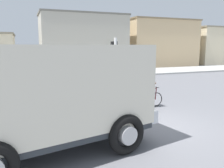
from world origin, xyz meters
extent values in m
plane|color=slate|center=(0.00, 0.00, 0.00)|extent=(120.00, 120.00, 0.00)
cube|color=#ADADA8|center=(0.00, 15.22, 0.08)|extent=(80.00, 5.00, 0.16)
cube|color=silver|center=(-3.72, -0.68, 1.80)|extent=(5.59, 3.49, 2.20)
cube|color=#2D3338|center=(-3.72, -0.68, 0.62)|extent=(5.48, 3.42, 0.16)
cube|color=silver|center=(-1.08, -0.15, 0.80)|extent=(0.71, 2.38, 0.36)
cube|color=black|center=(-1.22, -0.18, 2.30)|extent=(0.54, 2.11, 0.70)
torus|color=black|center=(-2.40, 0.89, 0.55)|extent=(1.13, 0.45, 1.10)
cylinder|color=beige|center=(-2.40, 0.89, 0.55)|extent=(0.54, 0.39, 0.50)
torus|color=black|center=(-1.89, -1.62, 0.55)|extent=(1.13, 0.45, 1.10)
cylinder|color=beige|center=(-1.89, -1.62, 0.55)|extent=(0.54, 0.39, 0.50)
torus|color=black|center=(1.47, 2.38, 0.34)|extent=(0.68, 0.08, 0.68)
torus|color=black|center=(0.43, 2.33, 0.34)|extent=(0.68, 0.08, 0.68)
cylinder|color=#591E1E|center=(1.13, 2.36, 0.91)|extent=(0.60, 0.07, 0.09)
cylinder|color=#591E1E|center=(1.19, 2.37, 0.66)|extent=(0.51, 0.07, 0.57)
cylinder|color=#591E1E|center=(0.63, 2.34, 0.61)|extent=(0.44, 0.07, 0.57)
cylinder|color=#591E1E|center=(1.45, 2.38, 0.64)|extent=(0.10, 0.05, 0.59)
cylinder|color=black|center=(1.42, 2.38, 0.95)|extent=(0.06, 0.50, 0.03)
cube|color=black|center=(0.83, 2.35, 0.88)|extent=(0.25, 0.13, 0.06)
cube|color=#338C51|center=(0.88, 2.35, 1.21)|extent=(0.31, 0.33, 0.59)
sphere|color=brown|center=(0.95, 2.36, 1.61)|extent=(0.22, 0.22, 0.22)
cylinder|color=#2D334C|center=(0.90, 2.45, 0.65)|extent=(0.31, 0.14, 0.57)
cylinder|color=brown|center=(1.07, 2.52, 1.26)|extent=(0.50, 0.12, 0.29)
cylinder|color=#2D334C|center=(0.91, 2.25, 0.65)|extent=(0.31, 0.14, 0.57)
cylinder|color=brown|center=(1.09, 2.20, 1.26)|extent=(0.50, 0.12, 0.29)
cylinder|color=red|center=(-0.73, 2.10, 0.20)|extent=(0.12, 0.12, 0.40)
cylinder|color=white|center=(-0.73, 2.10, 0.60)|extent=(0.12, 0.12, 0.40)
cylinder|color=red|center=(-0.73, 2.10, 1.00)|extent=(0.12, 0.12, 0.40)
cylinder|color=white|center=(-0.73, 2.10, 1.40)|extent=(0.12, 0.12, 0.40)
cylinder|color=red|center=(-0.73, 2.10, 1.80)|extent=(0.12, 0.12, 0.40)
cylinder|color=white|center=(-0.73, 2.10, 2.20)|extent=(0.12, 0.12, 0.40)
cylinder|color=red|center=(-0.73, 2.10, 2.60)|extent=(0.12, 0.12, 0.40)
cylinder|color=white|center=(-0.73, 2.10, 3.00)|extent=(0.12, 0.12, 0.40)
cube|color=black|center=(-0.73, 2.28, 2.75)|extent=(0.24, 0.20, 0.60)
sphere|color=orange|center=(-0.73, 2.40, 2.75)|extent=(0.14, 0.14, 0.14)
cube|color=#B7B7BC|center=(-4.17, 9.43, 0.65)|extent=(4.05, 1.81, 0.70)
cube|color=black|center=(-4.32, 9.43, 1.30)|extent=(2.24, 1.51, 0.60)
cylinder|color=black|center=(-2.95, 10.32, 0.30)|extent=(0.60, 0.20, 0.60)
cylinder|color=black|center=(-2.90, 8.62, 0.30)|extent=(0.60, 0.20, 0.60)
cylinder|color=black|center=(-5.43, 10.25, 0.30)|extent=(0.60, 0.20, 0.60)
cylinder|color=black|center=(-5.38, 8.55, 0.30)|extent=(0.60, 0.20, 0.60)
cube|color=#B7B7BC|center=(0.92, 8.00, 0.65)|extent=(4.12, 2.01, 0.70)
cube|color=black|center=(1.07, 7.98, 1.30)|extent=(2.31, 1.61, 0.60)
cylinder|color=black|center=(-0.38, 7.25, 0.30)|extent=(0.61, 0.23, 0.60)
cylinder|color=black|center=(-0.25, 8.94, 0.30)|extent=(0.61, 0.23, 0.60)
cylinder|color=black|center=(2.09, 7.05, 0.30)|extent=(0.61, 0.23, 0.60)
cylinder|color=black|center=(2.22, 8.75, 0.30)|extent=(0.61, 0.23, 0.60)
cube|color=#B2AD9E|center=(2.58, 21.01, 3.20)|extent=(10.07, 5.08, 6.40)
cube|color=slate|center=(2.58, 21.01, 6.50)|extent=(10.27, 5.18, 0.20)
cube|color=#D1B284|center=(13.99, 23.40, 3.14)|extent=(9.97, 7.99, 6.28)
cube|color=#7D6B4F|center=(13.99, 23.40, 6.38)|extent=(10.17, 8.15, 0.20)
cube|color=beige|center=(25.68, 22.13, 2.76)|extent=(10.93, 5.05, 5.52)
cube|color=gray|center=(25.68, 22.13, 5.62)|extent=(11.15, 5.15, 0.20)
camera|label=1|loc=(-4.32, -6.90, 2.88)|focal=37.01mm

